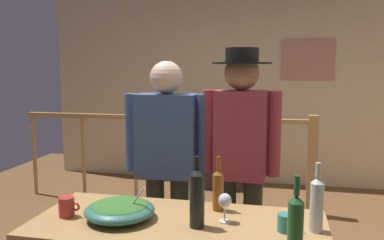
{
  "coord_description": "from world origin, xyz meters",
  "views": [
    {
      "loc": [
        0.32,
        -2.82,
        1.61
      ],
      "look_at": [
        -0.2,
        -0.45,
        1.28
      ],
      "focal_mm": 38.22,
      "sensor_mm": 36.0,
      "label": 1
    }
  ],
  "objects_px": {
    "wine_glass": "(225,202)",
    "person_standing_left": "(167,156)",
    "tv_console": "(209,170)",
    "mug_teal": "(286,223)",
    "stair_railing": "(208,148)",
    "wine_bottle_green": "(296,222)",
    "wine_bottle_clear": "(317,203)",
    "wine_bottle_amber": "(218,189)",
    "framed_picture": "(308,60)",
    "mug_red": "(67,207)",
    "flat_screen_tv": "(209,134)",
    "salad_bowl": "(120,209)",
    "serving_table": "(178,235)",
    "person_standing_right": "(240,152)",
    "wine_bottle_dark": "(197,197)"
  },
  "relations": [
    {
      "from": "wine_glass",
      "to": "person_standing_left",
      "type": "relative_size",
      "value": 0.1
    },
    {
      "from": "tv_console",
      "to": "mug_teal",
      "type": "distance_m",
      "value": 3.44
    },
    {
      "from": "stair_railing",
      "to": "wine_bottle_green",
      "type": "bearing_deg",
      "value": -71.76
    },
    {
      "from": "wine_bottle_clear",
      "to": "wine_bottle_amber",
      "type": "bearing_deg",
      "value": 159.82
    },
    {
      "from": "stair_railing",
      "to": "wine_glass",
      "type": "relative_size",
      "value": 21.81
    },
    {
      "from": "framed_picture",
      "to": "mug_teal",
      "type": "height_order",
      "value": "framed_picture"
    },
    {
      "from": "wine_glass",
      "to": "framed_picture",
      "type": "bearing_deg",
      "value": 80.26
    },
    {
      "from": "mug_red",
      "to": "framed_picture",
      "type": "bearing_deg",
      "value": 67.93
    },
    {
      "from": "tv_console",
      "to": "flat_screen_tv",
      "type": "distance_m",
      "value": 0.49
    },
    {
      "from": "salad_bowl",
      "to": "mug_teal",
      "type": "xyz_separation_m",
      "value": [
        0.88,
        0.02,
        -0.01
      ]
    },
    {
      "from": "serving_table",
      "to": "wine_bottle_green",
      "type": "distance_m",
      "value": 0.68
    },
    {
      "from": "wine_bottle_green",
      "to": "wine_bottle_clear",
      "type": "distance_m",
      "value": 0.28
    },
    {
      "from": "framed_picture",
      "to": "stair_railing",
      "type": "relative_size",
      "value": 0.19
    },
    {
      "from": "wine_bottle_clear",
      "to": "person_standing_right",
      "type": "relative_size",
      "value": 0.2
    },
    {
      "from": "wine_bottle_clear",
      "to": "mug_red",
      "type": "bearing_deg",
      "value": -176.26
    },
    {
      "from": "wine_bottle_amber",
      "to": "framed_picture",
      "type": "bearing_deg",
      "value": 78.74
    },
    {
      "from": "framed_picture",
      "to": "person_standing_left",
      "type": "distance_m",
      "value": 3.11
    },
    {
      "from": "wine_bottle_amber",
      "to": "person_standing_left",
      "type": "height_order",
      "value": "person_standing_left"
    },
    {
      "from": "stair_railing",
      "to": "wine_bottle_dark",
      "type": "relative_size",
      "value": 9.18
    },
    {
      "from": "wine_glass",
      "to": "person_standing_left",
      "type": "xyz_separation_m",
      "value": [
        -0.5,
        0.65,
        0.08
      ]
    },
    {
      "from": "framed_picture",
      "to": "wine_bottle_clear",
      "type": "distance_m",
      "value": 3.58
    },
    {
      "from": "stair_railing",
      "to": "wine_bottle_clear",
      "type": "xyz_separation_m",
      "value": [
        0.98,
        -2.39,
        0.24
      ]
    },
    {
      "from": "tv_console",
      "to": "person_standing_left",
      "type": "relative_size",
      "value": 0.55
    },
    {
      "from": "tv_console",
      "to": "flat_screen_tv",
      "type": "bearing_deg",
      "value": -90.0
    },
    {
      "from": "stair_railing",
      "to": "wine_bottle_clear",
      "type": "distance_m",
      "value": 2.6
    },
    {
      "from": "stair_railing",
      "to": "tv_console",
      "type": "bearing_deg",
      "value": 98.88
    },
    {
      "from": "person_standing_left",
      "to": "person_standing_right",
      "type": "distance_m",
      "value": 0.52
    },
    {
      "from": "person_standing_right",
      "to": "wine_bottle_amber",
      "type": "bearing_deg",
      "value": 82.29
    },
    {
      "from": "framed_picture",
      "to": "salad_bowl",
      "type": "bearing_deg",
      "value": -108.03
    },
    {
      "from": "serving_table",
      "to": "tv_console",
      "type": "bearing_deg",
      "value": 97.13
    },
    {
      "from": "mug_red",
      "to": "person_standing_left",
      "type": "relative_size",
      "value": 0.07
    },
    {
      "from": "tv_console",
      "to": "wine_bottle_dark",
      "type": "distance_m",
      "value": 3.4
    },
    {
      "from": "wine_glass",
      "to": "person_standing_right",
      "type": "xyz_separation_m",
      "value": [
        0.01,
        0.65,
        0.14
      ]
    },
    {
      "from": "tv_console",
      "to": "wine_bottle_green",
      "type": "bearing_deg",
      "value": -73.89
    },
    {
      "from": "wine_bottle_dark",
      "to": "serving_table",
      "type": "bearing_deg",
      "value": 157.7
    },
    {
      "from": "serving_table",
      "to": "wine_bottle_dark",
      "type": "bearing_deg",
      "value": -22.3
    },
    {
      "from": "wine_bottle_clear",
      "to": "mug_red",
      "type": "relative_size",
      "value": 2.89
    },
    {
      "from": "wine_bottle_green",
      "to": "tv_console",
      "type": "bearing_deg",
      "value": 106.11
    },
    {
      "from": "wine_bottle_amber",
      "to": "person_standing_right",
      "type": "height_order",
      "value": "person_standing_right"
    },
    {
      "from": "salad_bowl",
      "to": "mug_red",
      "type": "distance_m",
      "value": 0.3
    },
    {
      "from": "wine_bottle_amber",
      "to": "wine_bottle_dark",
      "type": "bearing_deg",
      "value": -104.33
    },
    {
      "from": "tv_console",
      "to": "wine_glass",
      "type": "height_order",
      "value": "wine_glass"
    },
    {
      "from": "wine_glass",
      "to": "mug_teal",
      "type": "relative_size",
      "value": 1.28
    },
    {
      "from": "salad_bowl",
      "to": "wine_bottle_amber",
      "type": "xyz_separation_m",
      "value": [
        0.5,
        0.25,
        0.07
      ]
    },
    {
      "from": "flat_screen_tv",
      "to": "mug_red",
      "type": "relative_size",
      "value": 4.89
    },
    {
      "from": "wine_glass",
      "to": "person_standing_right",
      "type": "height_order",
      "value": "person_standing_right"
    },
    {
      "from": "stair_railing",
      "to": "serving_table",
      "type": "height_order",
      "value": "stair_railing"
    },
    {
      "from": "salad_bowl",
      "to": "wine_bottle_amber",
      "type": "bearing_deg",
      "value": 26.54
    },
    {
      "from": "wine_glass",
      "to": "wine_bottle_clear",
      "type": "relative_size",
      "value": 0.44
    },
    {
      "from": "stair_railing",
      "to": "wine_bottle_amber",
      "type": "height_order",
      "value": "wine_bottle_amber"
    }
  ]
}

